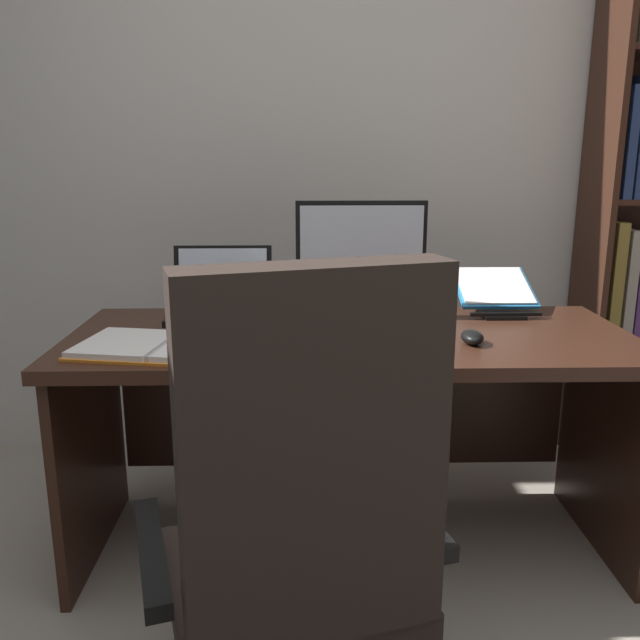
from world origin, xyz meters
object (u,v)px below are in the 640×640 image
(open_binder, at_px, (165,347))
(notepad, at_px, (274,330))
(desk, at_px, (349,385))
(computer_mouse, at_px, (472,337))
(reading_stand_with_book, at_px, (495,291))
(monitor, at_px, (361,260))
(office_chair, at_px, (299,571))
(laptop, at_px, (221,302))
(keyboard, at_px, (370,340))
(pen, at_px, (280,327))

(open_binder, distance_m, notepad, 0.36)
(desk, xyz_separation_m, computer_mouse, (0.35, -0.20, 0.22))
(computer_mouse, height_order, reading_stand_with_book, reading_stand_with_book)
(monitor, distance_m, open_binder, 0.74)
(office_chair, bearing_deg, notepad, 79.19)
(laptop, relative_size, notepad, 1.63)
(reading_stand_with_book, distance_m, open_binder, 1.18)
(desk, relative_size, keyboard, 4.16)
(office_chair, height_order, monitor, monitor)
(notepad, bearing_deg, office_chair, -84.44)
(desk, bearing_deg, pen, -166.93)
(desk, bearing_deg, keyboard, -76.79)
(office_chair, bearing_deg, keyboard, 57.18)
(notepad, bearing_deg, pen, 0.00)
(open_binder, relative_size, notepad, 2.55)
(monitor, height_order, keyboard, monitor)
(pen, bearing_deg, desk, 13.07)
(office_chair, bearing_deg, computer_mouse, 37.63)
(computer_mouse, bearing_deg, desk, 149.60)
(keyboard, xyz_separation_m, notepad, (-0.29, 0.15, -0.01))
(laptop, xyz_separation_m, pen, (0.21, -0.20, -0.04))
(office_chair, height_order, keyboard, office_chair)
(reading_stand_with_book, relative_size, open_binder, 0.56)
(laptop, height_order, keyboard, laptop)
(laptop, bearing_deg, computer_mouse, -24.56)
(office_chair, height_order, laptop, office_chair)
(office_chair, height_order, computer_mouse, office_chair)
(computer_mouse, distance_m, open_binder, 0.89)
(keyboard, distance_m, pen, 0.31)
(monitor, distance_m, keyboard, 0.40)
(computer_mouse, bearing_deg, pen, 164.92)
(reading_stand_with_book, height_order, open_binder, reading_stand_with_book)
(laptop, distance_m, pen, 0.29)
(office_chair, xyz_separation_m, reading_stand_with_book, (0.69, 1.13, 0.34))
(reading_stand_with_book, xyz_separation_m, notepad, (-0.77, -0.28, -0.06))
(monitor, relative_size, notepad, 2.10)
(keyboard, height_order, open_binder, same)
(desk, height_order, laptop, laptop)
(monitor, bearing_deg, pen, -142.89)
(reading_stand_with_book, bearing_deg, computer_mouse, -113.24)
(laptop, distance_m, reading_stand_with_book, 0.97)
(laptop, height_order, reading_stand_with_book, laptop)
(reading_stand_with_book, bearing_deg, office_chair, -121.51)
(desk, relative_size, notepad, 8.31)
(monitor, distance_m, notepad, 0.40)
(laptop, bearing_deg, reading_stand_with_book, 4.43)
(desk, distance_m, notepad, 0.32)
(monitor, height_order, notepad, monitor)
(computer_mouse, height_order, pen, computer_mouse)
(monitor, xyz_separation_m, open_binder, (-0.59, -0.41, -0.18))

